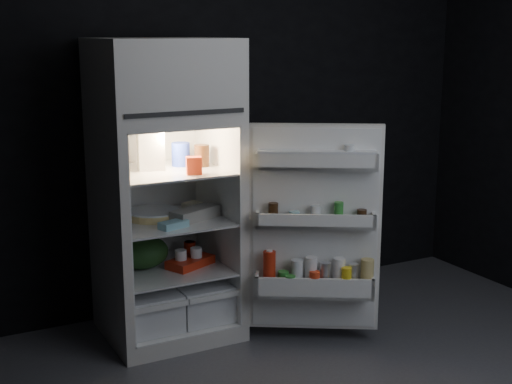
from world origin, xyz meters
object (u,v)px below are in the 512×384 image
refrigerator (164,180)px  milk_jug (151,149)px  fridge_door (316,234)px  egg_carton (195,214)px  yogurt_tray (190,262)px

refrigerator → milk_jug: 0.20m
fridge_door → milk_jug: size_ratio=5.08×
egg_carton → yogurt_tray: bearing=91.3°
milk_jug → egg_carton: bearing=-19.1°
fridge_door → yogurt_tray: size_ratio=4.27×
yogurt_tray → milk_jug: bearing=130.6°
refrigerator → yogurt_tray: 0.53m
refrigerator → fridge_door: 0.95m
fridge_door → egg_carton: size_ratio=3.86×
egg_carton → fridge_door: bearing=-61.0°
milk_jug → yogurt_tray: size_ratio=0.84×
refrigerator → fridge_door: bearing=-39.1°
fridge_door → egg_carton: fridge_door is taller
refrigerator → yogurt_tray: refrigerator is taller
fridge_door → milk_jug: 1.08m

